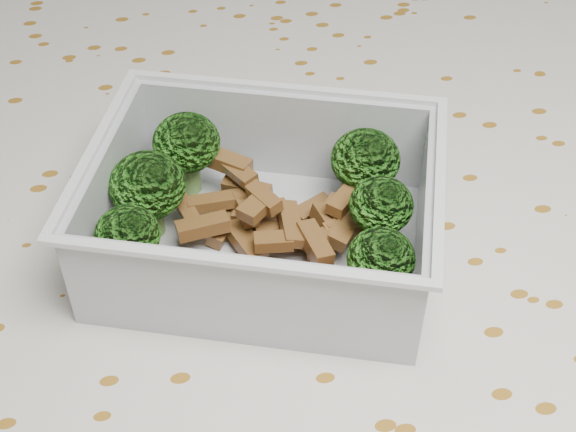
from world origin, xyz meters
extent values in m
cube|color=brown|center=(0.00, 0.00, 0.73)|extent=(1.40, 0.90, 0.04)
cube|color=beige|center=(0.00, 0.00, 0.75)|extent=(1.46, 0.96, 0.01)
cube|color=silver|center=(-0.02, -0.01, 0.76)|extent=(0.20, 0.18, 0.00)
cube|color=silver|center=(0.00, 0.05, 0.79)|extent=(0.16, 0.06, 0.05)
cube|color=silver|center=(-0.04, -0.06, 0.79)|extent=(0.16, 0.06, 0.05)
cube|color=silver|center=(0.05, -0.03, 0.79)|extent=(0.04, 0.11, 0.05)
cube|color=silver|center=(-0.10, 0.02, 0.79)|extent=(0.04, 0.11, 0.05)
cube|color=silver|center=(0.00, 0.06, 0.82)|extent=(0.17, 0.06, 0.00)
cube|color=silver|center=(-0.04, -0.07, 0.82)|extent=(0.17, 0.06, 0.00)
cube|color=silver|center=(0.06, -0.04, 0.82)|extent=(0.05, 0.12, 0.00)
cube|color=silver|center=(-0.10, 0.02, 0.82)|extent=(0.05, 0.12, 0.00)
cylinder|color=#608C3F|center=(-0.06, 0.05, 0.77)|extent=(0.02, 0.02, 0.02)
ellipsoid|color=#35801F|center=(-0.06, 0.05, 0.79)|extent=(0.04, 0.04, 0.03)
cylinder|color=#608C3F|center=(0.04, 0.01, 0.77)|extent=(0.02, 0.02, 0.02)
ellipsoid|color=#35801F|center=(0.04, 0.01, 0.79)|extent=(0.04, 0.04, 0.03)
cylinder|color=#608C3F|center=(-0.08, 0.02, 0.77)|extent=(0.02, 0.02, 0.02)
ellipsoid|color=#35801F|center=(-0.08, 0.02, 0.79)|extent=(0.04, 0.04, 0.03)
cylinder|color=#608C3F|center=(0.03, -0.02, 0.77)|extent=(0.02, 0.02, 0.02)
ellipsoid|color=#35801F|center=(0.03, -0.02, 0.80)|extent=(0.03, 0.03, 0.03)
cylinder|color=#608C3F|center=(-0.09, -0.02, 0.77)|extent=(0.02, 0.02, 0.02)
ellipsoid|color=#35801F|center=(-0.09, -0.02, 0.80)|extent=(0.03, 0.03, 0.03)
cylinder|color=#608C3F|center=(0.02, -0.06, 0.77)|extent=(0.02, 0.02, 0.02)
ellipsoid|color=#35801F|center=(0.02, -0.06, 0.80)|extent=(0.03, 0.03, 0.03)
cube|color=brown|center=(-0.03, 0.01, 0.77)|extent=(0.03, 0.03, 0.01)
cube|color=brown|center=(0.02, 0.00, 0.78)|extent=(0.03, 0.03, 0.01)
cube|color=brown|center=(-0.05, 0.00, 0.78)|extent=(0.03, 0.02, 0.01)
cube|color=brown|center=(-0.03, -0.01, 0.77)|extent=(0.02, 0.03, 0.01)
cube|color=brown|center=(0.02, -0.02, 0.77)|extent=(0.02, 0.02, 0.01)
cube|color=brown|center=(-0.02, 0.00, 0.77)|extent=(0.02, 0.01, 0.01)
cube|color=brown|center=(-0.04, 0.01, 0.77)|extent=(0.02, 0.03, 0.01)
cube|color=brown|center=(-0.02, -0.02, 0.78)|extent=(0.02, 0.01, 0.01)
cube|color=brown|center=(-0.03, 0.01, 0.77)|extent=(0.01, 0.02, 0.01)
cube|color=brown|center=(0.01, -0.01, 0.77)|extent=(0.02, 0.02, 0.01)
cube|color=brown|center=(-0.03, 0.03, 0.77)|extent=(0.03, 0.02, 0.01)
cube|color=brown|center=(0.00, -0.03, 0.78)|extent=(0.02, 0.03, 0.01)
cube|color=brown|center=(0.01, 0.01, 0.77)|extent=(0.03, 0.02, 0.01)
cube|color=brown|center=(0.02, 0.00, 0.78)|extent=(0.03, 0.03, 0.01)
cube|color=brown|center=(-0.01, 0.00, 0.77)|extent=(0.02, 0.03, 0.01)
cube|color=brown|center=(-0.02, 0.01, 0.77)|extent=(0.03, 0.02, 0.01)
cube|color=brown|center=(0.01, -0.02, 0.78)|extent=(0.03, 0.02, 0.01)
cube|color=brown|center=(-0.04, 0.02, 0.77)|extent=(0.03, 0.01, 0.01)
cube|color=brown|center=(-0.02, 0.01, 0.77)|extent=(0.02, 0.03, 0.01)
cube|color=brown|center=(0.02, -0.02, 0.78)|extent=(0.02, 0.03, 0.01)
cube|color=brown|center=(0.01, -0.02, 0.77)|extent=(0.03, 0.03, 0.01)
cube|color=brown|center=(0.00, -0.01, 0.77)|extent=(0.02, 0.02, 0.01)
cube|color=brown|center=(-0.02, 0.00, 0.78)|extent=(0.02, 0.02, 0.01)
cube|color=brown|center=(-0.03, 0.03, 0.78)|extent=(0.02, 0.03, 0.01)
cube|color=brown|center=(-0.01, -0.01, 0.78)|extent=(0.01, 0.03, 0.01)
cube|color=brown|center=(-0.02, 0.00, 0.79)|extent=(0.02, 0.02, 0.01)
cube|color=brown|center=(-0.04, 0.04, 0.78)|extent=(0.03, 0.03, 0.01)
cube|color=brown|center=(0.02, 0.00, 0.77)|extent=(0.02, 0.03, 0.01)
cube|color=brown|center=(-0.02, 0.01, 0.77)|extent=(0.03, 0.01, 0.01)
cube|color=brown|center=(-0.06, 0.01, 0.77)|extent=(0.02, 0.03, 0.01)
cylinder|color=#B25027|center=(-0.03, -0.04, 0.77)|extent=(0.13, 0.07, 0.02)
sphere|color=#B25027|center=(0.03, -0.07, 0.77)|extent=(0.02, 0.02, 0.02)
sphere|color=#B25027|center=(-0.09, -0.02, 0.77)|extent=(0.02, 0.02, 0.02)
camera|label=1|loc=(-0.07, -0.30, 1.07)|focal=50.00mm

